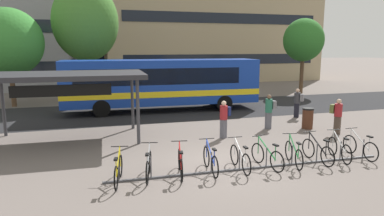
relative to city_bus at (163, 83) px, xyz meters
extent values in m
plane|color=#6B605B|center=(-0.19, -10.50, -1.78)|extent=(200.00, 200.00, 0.00)
cube|color=#232326|center=(-0.19, 0.00, -1.77)|extent=(80.00, 7.20, 0.01)
cube|color=#14389E|center=(-0.06, 0.00, 0.07)|extent=(12.09, 3.00, 2.70)
cube|color=yellow|center=(-0.06, 0.00, -0.58)|extent=(12.11, 3.02, 0.36)
cube|color=black|center=(5.38, -0.20, 1.20)|extent=(1.08, 2.33, 0.40)
cube|color=black|center=(5.91, -0.22, 0.34)|extent=(0.16, 2.19, 1.40)
cube|color=black|center=(-0.32, 1.26, 0.48)|extent=(9.84, 0.43, 0.97)
cube|color=black|center=(-0.41, -1.23, 0.48)|extent=(9.84, 0.43, 0.97)
cylinder|color=black|center=(3.70, 1.02, -1.28)|extent=(1.01, 0.34, 1.00)
cylinder|color=black|center=(3.61, -1.29, -1.28)|extent=(1.01, 0.34, 1.00)
cylinder|color=black|center=(-3.74, 1.30, -1.28)|extent=(1.01, 0.34, 1.00)
cylinder|color=black|center=(-3.82, -1.01, -1.28)|extent=(1.01, 0.34, 1.00)
cube|color=#47474C|center=(0.67, -11.18, -1.75)|extent=(9.64, 0.31, 0.06)
cylinder|color=#47474C|center=(-3.67, -11.08, -1.43)|extent=(0.04, 0.04, 0.70)
cylinder|color=#47474C|center=(-2.70, -11.10, -1.43)|extent=(0.04, 0.04, 0.70)
cylinder|color=#47474C|center=(-1.74, -11.12, -1.43)|extent=(0.04, 0.04, 0.70)
cylinder|color=#47474C|center=(-0.78, -11.15, -1.43)|extent=(0.04, 0.04, 0.70)
cylinder|color=#47474C|center=(0.19, -11.17, -1.43)|extent=(0.04, 0.04, 0.70)
cylinder|color=#47474C|center=(1.15, -11.19, -1.43)|extent=(0.04, 0.04, 0.70)
cylinder|color=#47474C|center=(2.12, -11.22, -1.43)|extent=(0.04, 0.04, 0.70)
cylinder|color=#47474C|center=(3.08, -11.24, -1.43)|extent=(0.04, 0.04, 0.70)
cylinder|color=#47474C|center=(4.04, -11.26, -1.43)|extent=(0.04, 0.04, 0.70)
cylinder|color=#47474C|center=(5.01, -11.29, -1.43)|extent=(0.04, 0.04, 0.70)
torus|color=black|center=(-3.57, -10.64, -1.42)|extent=(0.19, 0.70, 0.70)
torus|color=black|center=(-3.78, -11.64, -1.42)|extent=(0.19, 0.70, 0.70)
cube|color=yellow|center=(-3.67, -11.12, -1.11)|extent=(0.22, 0.91, 0.58)
cylinder|color=yellow|center=(-3.76, -11.54, -1.16)|extent=(0.04, 0.04, 0.55)
cube|color=black|center=(-3.76, -11.54, -0.90)|extent=(0.14, 0.24, 0.05)
cylinder|color=yellow|center=(-3.57, -10.66, -1.11)|extent=(0.04, 0.04, 0.65)
cylinder|color=black|center=(-3.57, -10.66, -0.80)|extent=(0.51, 0.13, 0.03)
torus|color=black|center=(-2.63, -10.48, -1.42)|extent=(0.21, 0.69, 0.70)
torus|color=black|center=(-2.87, -11.47, -1.42)|extent=(0.21, 0.69, 0.70)
cube|color=#B7BABF|center=(-2.75, -10.96, -1.11)|extent=(0.25, 0.90, 0.58)
cylinder|color=#B7BABF|center=(-2.85, -11.38, -1.16)|extent=(0.04, 0.04, 0.55)
cube|color=black|center=(-2.85, -11.38, -0.90)|extent=(0.15, 0.24, 0.05)
cylinder|color=#B7BABF|center=(-2.63, -10.50, -1.11)|extent=(0.04, 0.04, 0.65)
cylinder|color=black|center=(-2.63, -10.50, -0.80)|extent=(0.51, 0.15, 0.03)
torus|color=black|center=(-1.67, -10.56, -1.42)|extent=(0.17, 0.70, 0.70)
torus|color=black|center=(-1.86, -11.57, -1.42)|extent=(0.17, 0.70, 0.70)
cube|color=red|center=(-1.76, -11.04, -1.11)|extent=(0.20, 0.91, 0.58)
cylinder|color=red|center=(-1.84, -11.47, -1.16)|extent=(0.04, 0.04, 0.55)
cube|color=black|center=(-1.84, -11.47, -0.90)|extent=(0.14, 0.23, 0.05)
cylinder|color=red|center=(-1.68, -10.58, -1.11)|extent=(0.04, 0.04, 0.65)
cylinder|color=black|center=(-1.68, -10.58, -0.80)|extent=(0.52, 0.12, 0.03)
torus|color=black|center=(-0.74, -10.55, -1.42)|extent=(0.09, 0.71, 0.70)
torus|color=black|center=(-0.80, -11.57, -1.42)|extent=(0.09, 0.71, 0.70)
cube|color=#1E3DB2|center=(-0.77, -11.04, -1.11)|extent=(0.09, 0.92, 0.58)
cylinder|color=#1E3DB2|center=(-0.80, -11.47, -1.16)|extent=(0.03, 0.03, 0.55)
cube|color=black|center=(-0.80, -11.47, -0.90)|extent=(0.11, 0.23, 0.05)
cylinder|color=#1E3DB2|center=(-0.74, -10.57, -1.11)|extent=(0.03, 0.03, 0.65)
cylinder|color=black|center=(-0.74, -10.57, -0.80)|extent=(0.52, 0.06, 0.03)
torus|color=black|center=(0.24, -10.63, -1.42)|extent=(0.07, 0.71, 0.70)
torus|color=black|center=(0.21, -11.65, -1.42)|extent=(0.07, 0.71, 0.70)
cube|color=silver|center=(0.23, -11.12, -1.11)|extent=(0.06, 0.92, 0.58)
cylinder|color=silver|center=(0.21, -11.55, -1.16)|extent=(0.03, 0.03, 0.55)
cube|color=black|center=(0.21, -11.55, -0.90)|extent=(0.11, 0.22, 0.05)
cylinder|color=silver|center=(0.24, -10.65, -1.11)|extent=(0.03, 0.03, 0.65)
cylinder|color=black|center=(0.24, -10.65, -0.80)|extent=(0.52, 0.05, 0.03)
torus|color=black|center=(1.10, -10.67, -1.42)|extent=(0.16, 0.70, 0.70)
torus|color=black|center=(1.27, -11.68, -1.42)|extent=(0.16, 0.70, 0.70)
cube|color=#1E7F38|center=(1.18, -11.16, -1.11)|extent=(0.18, 0.91, 0.58)
cylinder|color=#1E7F38|center=(1.25, -11.58, -1.16)|extent=(0.03, 0.03, 0.55)
cube|color=black|center=(1.25, -11.58, -0.90)|extent=(0.13, 0.23, 0.05)
cylinder|color=#1E7F38|center=(1.10, -10.69, -1.11)|extent=(0.04, 0.04, 0.65)
cylinder|color=black|center=(1.10, -10.69, -0.80)|extent=(0.52, 0.11, 0.03)
torus|color=black|center=(2.29, -10.72, -1.42)|extent=(0.21, 0.69, 0.70)
torus|color=black|center=(2.05, -11.72, -1.42)|extent=(0.21, 0.69, 0.70)
cube|color=#1E7F38|center=(2.18, -11.20, -1.11)|extent=(0.25, 0.90, 0.58)
cylinder|color=#1E7F38|center=(2.08, -11.62, -1.16)|extent=(0.04, 0.04, 0.55)
cube|color=black|center=(2.08, -11.62, -0.90)|extent=(0.15, 0.24, 0.05)
cylinder|color=#1E7F38|center=(2.28, -10.74, -1.11)|extent=(0.04, 0.04, 0.65)
cylinder|color=black|center=(2.28, -10.74, -0.80)|extent=(0.51, 0.15, 0.03)
torus|color=black|center=(3.12, -10.69, -1.42)|extent=(0.06, 0.70, 0.70)
torus|color=black|center=(3.15, -11.71, -1.42)|extent=(0.06, 0.70, 0.70)
cube|color=black|center=(3.14, -11.18, -1.11)|extent=(0.06, 0.92, 0.58)
cylinder|color=black|center=(3.15, -11.61, -1.16)|extent=(0.03, 0.03, 0.55)
cube|color=black|center=(3.15, -11.61, -0.90)|extent=(0.11, 0.22, 0.05)
cylinder|color=black|center=(3.12, -10.71, -1.11)|extent=(0.03, 0.03, 0.65)
cylinder|color=black|center=(3.12, -10.71, -0.80)|extent=(0.52, 0.04, 0.03)
torus|color=black|center=(4.15, -10.70, -1.42)|extent=(0.19, 0.70, 0.70)
torus|color=black|center=(3.93, -11.69, -1.42)|extent=(0.19, 0.70, 0.70)
cube|color=silver|center=(4.05, -11.18, -1.11)|extent=(0.23, 0.91, 0.58)
cylinder|color=silver|center=(3.95, -11.60, -1.16)|extent=(0.04, 0.04, 0.55)
cube|color=black|center=(3.95, -11.60, -0.90)|extent=(0.14, 0.24, 0.05)
cylinder|color=silver|center=(4.15, -10.72, -1.11)|extent=(0.04, 0.04, 0.65)
cylinder|color=black|center=(4.15, -10.72, -0.80)|extent=(0.51, 0.14, 0.03)
torus|color=black|center=(4.95, -10.67, -1.42)|extent=(0.05, 0.70, 0.70)
torus|color=black|center=(4.95, -11.69, -1.42)|extent=(0.05, 0.70, 0.70)
cube|color=silver|center=(4.95, -11.16, -1.11)|extent=(0.04, 0.92, 0.58)
cylinder|color=silver|center=(4.95, -11.59, -1.16)|extent=(0.03, 0.03, 0.55)
cube|color=black|center=(4.95, -11.59, -0.90)|extent=(0.10, 0.22, 0.05)
cylinder|color=silver|center=(4.95, -10.69, -1.11)|extent=(0.03, 0.03, 0.65)
cylinder|color=black|center=(4.95, -10.69, -0.80)|extent=(0.52, 0.03, 0.03)
cylinder|color=#38383D|center=(-2.54, -7.12, -0.43)|extent=(0.14, 0.14, 2.69)
cylinder|color=#38383D|center=(-8.15, -4.12, -0.43)|extent=(0.14, 0.14, 2.69)
cylinder|color=#38383D|center=(-2.44, -4.32, -0.43)|extent=(0.14, 0.14, 2.69)
cube|color=#28282D|center=(-5.34, -5.62, 1.01)|extent=(6.64, 3.83, 0.20)
cube|color=black|center=(-5.40, -7.17, 0.56)|extent=(3.66, 0.21, 0.44)
cube|color=#565660|center=(3.94, -6.28, -1.36)|extent=(0.26, 0.20, 0.83)
cylinder|color=#23664C|center=(3.94, -6.28, -0.62)|extent=(0.34, 0.34, 0.66)
sphere|color=brown|center=(3.94, -6.28, -0.18)|extent=(0.22, 0.22, 0.22)
cube|color=slate|center=(4.20, -6.28, -0.59)|extent=(0.18, 0.28, 0.40)
cube|color=black|center=(6.86, -4.27, -1.36)|extent=(0.33, 0.32, 0.82)
cylinder|color=#333338|center=(6.86, -4.27, -0.65)|extent=(0.48, 0.48, 0.61)
sphere|color=tan|center=(6.86, -4.27, -0.23)|extent=(0.22, 0.22, 0.22)
cube|color=slate|center=(7.05, -4.45, -0.62)|extent=(0.32, 0.33, 0.40)
cube|color=#565660|center=(1.18, -7.26, -1.35)|extent=(0.33, 0.30, 0.84)
cylinder|color=maroon|center=(1.18, -7.26, -0.63)|extent=(0.46, 0.46, 0.61)
sphere|color=beige|center=(1.18, -7.26, -0.22)|extent=(0.22, 0.22, 0.22)
cube|color=navy|center=(1.41, -7.13, -0.60)|extent=(0.30, 0.33, 0.40)
cube|color=#47382D|center=(6.47, -8.12, -1.36)|extent=(0.30, 0.33, 0.84)
cylinder|color=maroon|center=(6.47, -8.12, -0.64)|extent=(0.47, 0.47, 0.58)
sphere|color=tan|center=(6.47, -8.12, -0.24)|extent=(0.22, 0.22, 0.22)
cube|color=#56602D|center=(6.34, -7.90, -0.62)|extent=(0.33, 0.30, 0.40)
cylinder|color=#4C2819|center=(5.82, -6.79, -1.30)|extent=(0.52, 0.52, 0.95)
cylinder|color=black|center=(5.82, -6.79, -0.79)|extent=(0.55, 0.55, 0.08)
cylinder|color=brown|center=(-4.51, 5.94, -0.10)|extent=(0.32, 0.32, 3.36)
ellipsoid|color=#427A2D|center=(-4.51, 5.94, 4.01)|extent=(4.76, 4.76, 5.71)
cylinder|color=brown|center=(12.93, 4.32, -0.25)|extent=(0.32, 0.32, 3.05)
ellipsoid|color=#2D7028|center=(12.93, 4.32, 2.78)|extent=(3.35, 3.35, 3.56)
cylinder|color=brown|center=(-9.41, 4.39, -0.58)|extent=(0.32, 0.32, 2.40)
ellipsoid|color=#388433|center=(-9.41, 4.39, 2.52)|extent=(4.41, 4.41, 4.46)
cube|color=tan|center=(9.96, 19.76, 7.06)|extent=(25.17, 10.40, 17.67)
cube|color=black|center=(9.96, 14.53, 0.88)|extent=(22.15, 0.06, 1.10)
cube|color=black|center=(9.96, 14.53, 5.29)|extent=(22.15, 0.06, 1.10)
cube|color=gray|center=(3.28, 29.36, 4.35)|extent=(19.30, 12.39, 12.26)
cube|color=black|center=(3.28, 23.13, 0.68)|extent=(16.98, 0.06, 1.10)
cube|color=black|center=(3.28, 23.13, 4.76)|extent=(16.98, 0.06, 1.10)
camera|label=1|loc=(-4.30, -20.88, 2.19)|focal=31.85mm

